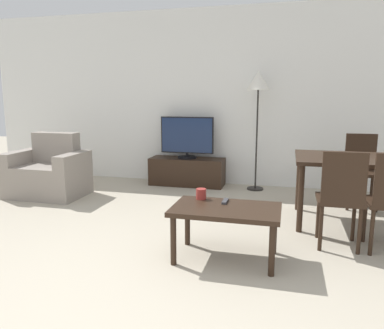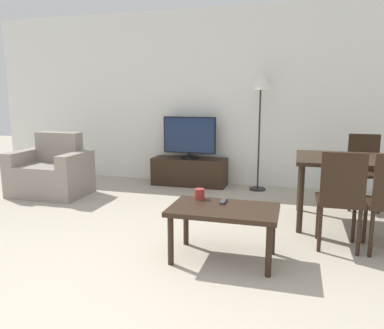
% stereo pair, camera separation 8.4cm
% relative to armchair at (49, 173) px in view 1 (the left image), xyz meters
% --- Properties ---
extents(ground_plane, '(18.00, 18.00, 0.00)m').
position_rel_armchair_xyz_m(ground_plane, '(2.05, -2.55, -0.31)').
color(ground_plane, '#B2A893').
extents(wall_back, '(7.69, 0.06, 2.70)m').
position_rel_armchair_xyz_m(wall_back, '(2.05, 1.36, 1.04)').
color(wall_back, white).
rests_on(wall_back, ground_plane).
extents(armchair, '(1.02, 0.70, 0.87)m').
position_rel_armchair_xyz_m(armchair, '(0.00, 0.00, 0.00)').
color(armchair, gray).
rests_on(armchair, ground_plane).
extents(tv_stand, '(1.16, 0.41, 0.43)m').
position_rel_armchair_xyz_m(tv_stand, '(1.72, 1.08, -0.10)').
color(tv_stand, black).
rests_on(tv_stand, ground_plane).
extents(tv, '(0.83, 0.29, 0.64)m').
position_rel_armchair_xyz_m(tv, '(1.72, 1.08, 0.44)').
color(tv, black).
rests_on(tv, tv_stand).
extents(coffee_table, '(0.90, 0.55, 0.46)m').
position_rel_armchair_xyz_m(coffee_table, '(2.75, -1.46, 0.09)').
color(coffee_table, black).
rests_on(coffee_table, ground_plane).
extents(dining_table, '(1.20, 0.91, 0.74)m').
position_rel_armchair_xyz_m(dining_table, '(3.92, -0.23, 0.34)').
color(dining_table, black).
rests_on(dining_table, ground_plane).
extents(dining_chair_near, '(0.40, 0.40, 0.91)m').
position_rel_armchair_xyz_m(dining_chair_near, '(3.71, -1.00, 0.20)').
color(dining_chair_near, black).
rests_on(dining_chair_near, ground_plane).
extents(dining_chair_far, '(0.40, 0.40, 0.91)m').
position_rel_armchair_xyz_m(dining_chair_far, '(4.13, 0.53, 0.20)').
color(dining_chair_far, black).
rests_on(dining_chair_far, ground_plane).
extents(floor_lamp, '(0.34, 0.34, 1.74)m').
position_rel_armchair_xyz_m(floor_lamp, '(2.79, 1.05, 1.20)').
color(floor_lamp, black).
rests_on(floor_lamp, ground_plane).
extents(remote_primary, '(0.04, 0.15, 0.02)m').
position_rel_armchair_xyz_m(remote_primary, '(2.72, -1.32, 0.16)').
color(remote_primary, '#38383D').
rests_on(remote_primary, coffee_table).
extents(cup_white_near, '(0.09, 0.09, 0.10)m').
position_rel_armchair_xyz_m(cup_white_near, '(2.49, -1.27, 0.20)').
color(cup_white_near, maroon).
rests_on(cup_white_near, coffee_table).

